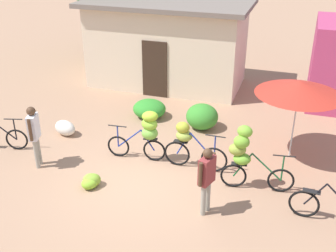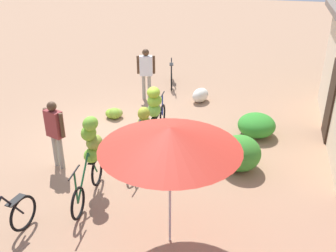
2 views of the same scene
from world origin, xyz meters
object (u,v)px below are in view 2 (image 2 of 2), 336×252
bicycle_center_loaded (142,132)px  person_bystander (55,128)px  bicycle_rightmost (0,231)px  banana_pile_on_ground (114,113)px  market_umbrella (170,138)px  bicycle_by_shop (91,151)px  produce_sack (200,95)px  bicycle_leftmost (171,76)px  person_vendor (146,69)px  bicycle_near_pile (155,107)px

bicycle_center_loaded → person_bystander: size_ratio=1.04×
bicycle_rightmost → person_bystander: bearing=-169.5°
banana_pile_on_ground → person_bystander: bearing=-2.3°
market_umbrella → bicycle_by_shop: size_ratio=1.29×
bicycle_by_shop → produce_sack: size_ratio=2.42×
bicycle_leftmost → banana_pile_on_ground: 3.37m
bicycle_by_shop → person_vendor: (-5.13, -0.64, 0.10)m
bicycle_center_loaded → market_umbrella: bearing=29.2°
bicycle_near_pile → banana_pile_on_ground: size_ratio=2.43×
market_umbrella → bicycle_center_loaded: market_umbrella is taller
bicycle_center_loaded → person_vendor: bearing=-162.4°
bicycle_by_shop → bicycle_leftmost: bearing=-177.9°
banana_pile_on_ground → person_bystander: person_bystander is taller
bicycle_leftmost → produce_sack: bearing=45.7°
market_umbrella → banana_pile_on_ground: market_umbrella is taller
bicycle_by_shop → person_bystander: (-0.62, -1.17, 0.04)m
produce_sack → person_vendor: 1.92m
bicycle_near_pile → bicycle_by_shop: 2.64m
person_bystander → market_umbrella: bearing=62.5°
banana_pile_on_ground → bicycle_by_shop: bearing=17.1°
banana_pile_on_ground → produce_sack: produce_sack is taller
produce_sack → bicycle_near_pile: bearing=-12.2°
bicycle_leftmost → person_vendor: size_ratio=0.99×
bicycle_leftmost → bicycle_by_shop: bearing=2.1°
market_umbrella → bicycle_near_pile: market_umbrella is taller
person_vendor → bicycle_rightmost: bearing=-0.4°
bicycle_center_loaded → bicycle_rightmost: 3.62m
market_umbrella → bicycle_leftmost: (-7.65, -2.12, -1.61)m
bicycle_rightmost → banana_pile_on_ground: 5.36m
bicycle_center_loaded → person_vendor: 3.85m
bicycle_by_shop → person_vendor: size_ratio=1.02×
bicycle_by_shop → person_bystander: bicycle_by_shop is taller
bicycle_near_pile → bicycle_rightmost: (4.51, -1.18, -0.51)m
bicycle_by_shop → bicycle_rightmost: bicycle_by_shop is taller
bicycle_by_shop → bicycle_rightmost: bearing=-19.9°
bicycle_center_loaded → banana_pile_on_ground: 2.57m
bicycle_center_loaded → bicycle_by_shop: size_ratio=0.97×
banana_pile_on_ground → bicycle_center_loaded: bearing=38.9°
bicycle_leftmost → bicycle_by_shop: size_ratio=0.97×
produce_sack → person_vendor: bearing=-81.7°
bicycle_near_pile → produce_sack: size_ratio=2.27×
bicycle_by_shop → banana_pile_on_ground: bearing=-162.9°
banana_pile_on_ground → person_bystander: size_ratio=0.41×
person_bystander → banana_pile_on_ground: bearing=177.7°
market_umbrella → bicycle_by_shop: bearing=-117.1°
bicycle_leftmost → bicycle_rightmost: bicycle_rightmost is taller
bicycle_center_loaded → produce_sack: bicycle_center_loaded is taller
banana_pile_on_ground → person_vendor: (-1.71, 0.41, 0.87)m
market_umbrella → bicycle_near_pile: 3.97m
bicycle_rightmost → person_vendor: person_vendor is taller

